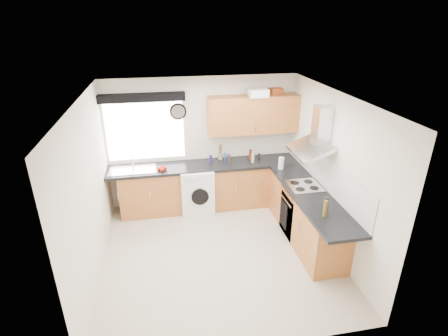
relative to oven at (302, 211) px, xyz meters
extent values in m
plane|color=beige|center=(-1.50, -0.30, -0.42)|extent=(3.60, 3.60, 0.00)
cube|color=white|center=(-1.50, -0.30, 2.08)|extent=(3.60, 3.60, 0.02)
cube|color=silver|center=(-1.50, 1.50, 0.82)|extent=(3.60, 0.02, 2.50)
cube|color=silver|center=(-1.50, -2.10, 0.82)|extent=(3.60, 0.02, 2.50)
cube|color=silver|center=(-3.30, -0.30, 0.82)|extent=(0.02, 3.60, 2.50)
cube|color=silver|center=(0.30, -0.30, 0.82)|extent=(0.02, 3.60, 2.50)
cube|color=white|center=(-2.55, 1.49, 1.12)|extent=(1.40, 0.02, 1.10)
cube|color=black|center=(-2.55, 1.40, 1.76)|extent=(1.50, 0.18, 0.14)
cube|color=white|center=(0.29, 0.00, 0.75)|extent=(0.01, 3.00, 0.54)
cube|color=#975525|center=(-1.60, 1.21, 0.01)|extent=(3.00, 0.58, 0.86)
cube|color=#975525|center=(0.00, 1.20, 0.01)|extent=(0.60, 0.60, 0.86)
cube|color=#975525|center=(0.01, -0.15, 0.01)|extent=(0.58, 2.10, 0.86)
cube|color=black|center=(-1.50, 1.20, 0.46)|extent=(3.60, 0.62, 0.05)
cube|color=black|center=(0.00, -0.30, 0.46)|extent=(0.62, 2.42, 0.05)
cube|color=black|center=(0.00, 0.00, 0.00)|extent=(0.56, 0.58, 0.85)
cube|color=silver|center=(0.00, 0.00, 0.49)|extent=(0.52, 0.52, 0.01)
cube|color=#975525|center=(-0.55, 1.32, 1.38)|extent=(1.70, 0.35, 0.70)
cube|color=white|center=(-1.65, 1.10, 0.02)|extent=(0.67, 0.65, 0.89)
cylinder|color=black|center=(-1.93, 1.46, 1.46)|extent=(0.31, 0.04, 0.31)
cube|color=white|center=(-0.50, 1.22, 1.80)|extent=(0.34, 0.25, 0.14)
cube|color=#A64218|center=(-0.11, 1.42, 1.78)|extent=(0.26, 0.23, 0.10)
cylinder|color=gray|center=(-1.16, 1.40, 0.55)|extent=(0.09, 0.09, 0.13)
cylinder|color=white|center=(-0.15, 0.75, 0.60)|extent=(0.13, 0.13, 0.22)
cylinder|color=#133513|center=(-0.54, 1.21, 0.57)|extent=(0.04, 0.04, 0.17)
cylinder|color=#ADA093|center=(-0.58, 1.12, 0.60)|extent=(0.05, 0.05, 0.22)
cylinder|color=#20164D|center=(-1.37, 1.26, 0.56)|extent=(0.06, 0.06, 0.15)
cylinder|color=#591D12|center=(-0.58, 1.30, 0.58)|extent=(0.07, 0.07, 0.19)
cylinder|color=black|center=(-0.40, 1.32, 0.53)|extent=(0.05, 0.05, 0.09)
cylinder|color=#32251C|center=(-1.03, 1.16, 0.56)|extent=(0.06, 0.06, 0.15)
cylinder|color=olive|center=(-0.60, 1.12, 0.56)|extent=(0.04, 0.04, 0.16)
cylinder|color=#1E1549|center=(-1.02, 1.26, 0.56)|extent=(0.06, 0.06, 0.14)
cylinder|color=navy|center=(-1.09, 1.29, 0.57)|extent=(0.04, 0.04, 0.17)
cylinder|color=brown|center=(-0.09, -0.94, 0.61)|extent=(0.05, 0.05, 0.25)
cylinder|color=black|center=(-0.03, -0.83, 0.61)|extent=(0.07, 0.07, 0.24)
camera|label=1|loc=(-2.25, -4.82, 3.09)|focal=28.00mm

